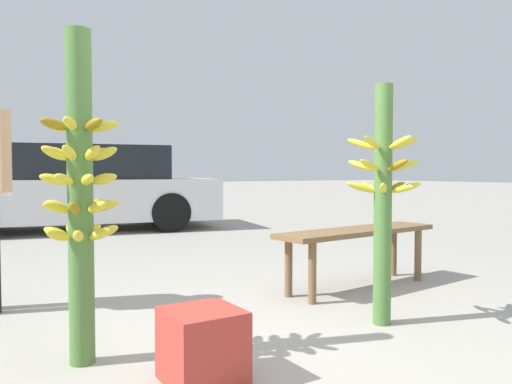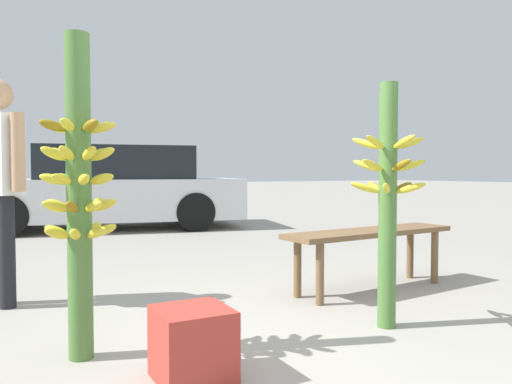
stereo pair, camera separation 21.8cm
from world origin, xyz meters
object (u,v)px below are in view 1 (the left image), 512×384
(banana_stalk_left, at_px, (80,193))
(parked_car, at_px, (81,189))
(banana_stalk_center, at_px, (383,197))
(produce_crate, at_px, (203,346))
(market_bench, at_px, (358,238))

(banana_stalk_left, relative_size, parked_car, 0.35)
(banana_stalk_center, bearing_deg, banana_stalk_left, 169.06)
(parked_car, relative_size, produce_crate, 14.25)
(banana_stalk_center, bearing_deg, produce_crate, -172.37)
(market_bench, xyz_separation_m, parked_car, (-0.96, 5.49, 0.25))
(market_bench, height_order, produce_crate, market_bench)
(market_bench, bearing_deg, banana_stalk_left, -174.06)
(produce_crate, bearing_deg, parked_car, 81.83)
(market_bench, distance_m, produce_crate, 2.14)
(banana_stalk_left, bearing_deg, produce_crate, -51.28)
(banana_stalk_left, height_order, banana_stalk_center, banana_stalk_left)
(banana_stalk_left, distance_m, parked_car, 6.10)
(banana_stalk_left, bearing_deg, parked_car, 77.28)
(banana_stalk_left, xyz_separation_m, parked_car, (1.34, 5.95, -0.19))
(produce_crate, bearing_deg, banana_stalk_left, 128.72)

